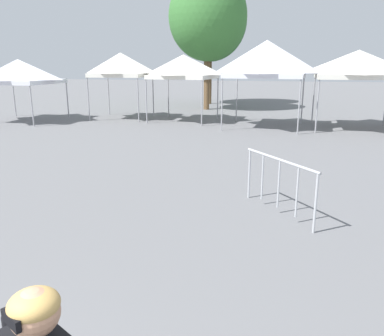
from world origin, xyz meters
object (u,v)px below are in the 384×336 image
(canopy_tent_behind_center, at_px, (358,64))
(tree_behind_tents_center, at_px, (208,17))
(canopy_tent_far_left, at_px, (267,59))
(canopy_tent_center, at_px, (183,67))
(tree_behind_tents_left, at_px, (210,20))
(tree_behind_tents_right, at_px, (206,30))
(crowd_barrier_near_person, at_px, (279,175))
(canopy_tent_far_right, at_px, (121,65))
(canopy_tent_behind_right, at_px, (19,72))

(canopy_tent_behind_center, xyz_separation_m, tree_behind_tents_center, (-7.88, 5.88, 2.76))
(canopy_tent_far_left, bearing_deg, tree_behind_tents_center, 122.38)
(canopy_tent_center, height_order, tree_behind_tents_left, tree_behind_tents_left)
(canopy_tent_behind_center, xyz_separation_m, tree_behind_tents_right, (-7.98, 6.01, 2.03))
(canopy_tent_far_left, relative_size, crowd_barrier_near_person, 2.30)
(canopy_tent_far_left, bearing_deg, canopy_tent_far_right, 170.78)
(canopy_tent_behind_right, xyz_separation_m, tree_behind_tents_center, (7.90, 7.35, 3.10))
(canopy_tent_center, bearing_deg, tree_behind_tents_left, 93.69)
(tree_behind_tents_right, relative_size, tree_behind_tents_center, 0.82)
(canopy_tent_behind_right, height_order, tree_behind_tents_left, tree_behind_tents_left)
(canopy_tent_center, xyz_separation_m, canopy_tent_behind_center, (7.92, -0.55, 0.11))
(canopy_tent_center, xyz_separation_m, tree_behind_tents_right, (-0.06, 5.46, 2.14))
(canopy_tent_behind_right, distance_m, crowd_barrier_near_person, 16.43)
(canopy_tent_far_left, height_order, tree_behind_tents_left, tree_behind_tents_left)
(canopy_tent_far_right, height_order, crowd_barrier_near_person, canopy_tent_far_right)
(canopy_tent_behind_right, height_order, canopy_tent_far_right, canopy_tent_far_right)
(canopy_tent_behind_right, bearing_deg, crowd_barrier_near_person, -37.13)
(tree_behind_tents_right, bearing_deg, canopy_tent_center, -89.37)
(crowd_barrier_near_person, bearing_deg, canopy_tent_behind_right, 142.87)
(tree_behind_tents_center, bearing_deg, tree_behind_tents_right, 128.67)
(tree_behind_tents_right, height_order, tree_behind_tents_left, tree_behind_tents_left)
(canopy_tent_far_right, bearing_deg, tree_behind_tents_center, 56.31)
(tree_behind_tents_right, distance_m, crowd_barrier_near_person, 18.56)
(canopy_tent_behind_right, xyz_separation_m, tree_behind_tents_left, (7.27, 11.08, 3.30))
(crowd_barrier_near_person, bearing_deg, tree_behind_tents_left, 105.38)
(tree_behind_tents_right, relative_size, tree_behind_tents_left, 0.78)
(canopy_tent_far_right, height_order, tree_behind_tents_right, tree_behind_tents_right)
(tree_behind_tents_right, bearing_deg, canopy_tent_behind_right, -136.20)
(canopy_tent_far_left, height_order, canopy_tent_behind_center, canopy_tent_far_left)
(tree_behind_tents_left, bearing_deg, tree_behind_tents_center, -80.47)
(tree_behind_tents_left, height_order, crowd_barrier_near_person, tree_behind_tents_left)
(canopy_tent_far_right, relative_size, canopy_tent_center, 1.04)
(canopy_tent_behind_right, distance_m, canopy_tent_far_left, 11.99)
(canopy_tent_behind_right, height_order, tree_behind_tents_right, tree_behind_tents_right)
(canopy_tent_center, height_order, tree_behind_tents_center, tree_behind_tents_center)
(canopy_tent_behind_center, bearing_deg, canopy_tent_far_right, 176.34)
(canopy_tent_behind_right, distance_m, canopy_tent_far_right, 4.98)
(canopy_tent_behind_center, bearing_deg, canopy_tent_far_left, -172.74)
(canopy_tent_behind_center, relative_size, tree_behind_tents_right, 0.52)
(crowd_barrier_near_person, bearing_deg, tree_behind_tents_right, 106.80)
(canopy_tent_far_right, relative_size, crowd_barrier_near_person, 2.03)
(tree_behind_tents_right, xyz_separation_m, tree_behind_tents_center, (0.10, -0.13, 0.73))
(canopy_tent_far_left, distance_m, tree_behind_tents_center, 7.96)
(canopy_tent_center, xyz_separation_m, crowd_barrier_near_person, (5.18, -11.88, -1.90))
(canopy_tent_behind_center, bearing_deg, tree_behind_tents_center, 143.27)
(canopy_tent_behind_right, distance_m, canopy_tent_center, 8.11)
(tree_behind_tents_right, bearing_deg, crowd_barrier_near_person, -73.20)
(tree_behind_tents_center, relative_size, crowd_barrier_near_person, 4.92)
(canopy_tent_behind_center, height_order, crowd_barrier_near_person, canopy_tent_behind_center)
(canopy_tent_far_right, relative_size, tree_behind_tents_left, 0.39)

